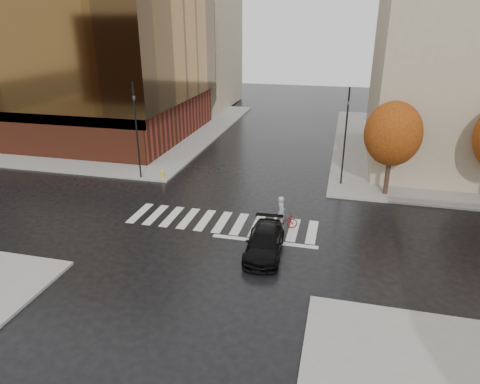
# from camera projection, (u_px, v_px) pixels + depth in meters

# --- Properties ---
(ground) EXTENTS (120.00, 120.00, 0.00)m
(ground) POSITION_uv_depth(u_px,v_px,m) (220.00, 226.00, 25.85)
(ground) COLOR black
(ground) RESTS_ON ground
(sidewalk_nw) EXTENTS (30.00, 30.00, 0.15)m
(sidewalk_nw) POSITION_uv_depth(u_px,v_px,m) (97.00, 126.00, 49.36)
(sidewalk_nw) COLOR gray
(sidewalk_nw) RESTS_ON ground
(crosswalk) EXTENTS (12.00, 3.00, 0.01)m
(crosswalk) POSITION_uv_depth(u_px,v_px,m) (222.00, 222.00, 26.30)
(crosswalk) COLOR silver
(crosswalk) RESTS_ON ground
(office_glass) EXTENTS (27.00, 19.00, 16.00)m
(office_glass) POSITION_uv_depth(u_px,v_px,m) (62.00, 54.00, 43.78)
(office_glass) COLOR #622717
(office_glass) RESTS_ON sidewalk_nw
(building_nw_far) EXTENTS (14.00, 12.00, 20.00)m
(building_nw_far) POSITION_uv_depth(u_px,v_px,m) (183.00, 30.00, 58.84)
(building_nw_far) COLOR tan
(building_nw_far) RESTS_ON sidewalk_nw
(tree_ne_a) EXTENTS (3.80, 3.80, 6.50)m
(tree_ne_a) POSITION_uv_depth(u_px,v_px,m) (393.00, 134.00, 28.60)
(tree_ne_a) COLOR #312016
(tree_ne_a) RESTS_ON sidewalk_ne
(sedan) EXTENTS (2.15, 4.70, 1.33)m
(sedan) POSITION_uv_depth(u_px,v_px,m) (265.00, 242.00, 22.56)
(sedan) COLOR black
(sedan) RESTS_ON ground
(cyclist) EXTENTS (1.93, 1.29, 2.07)m
(cyclist) POSITION_uv_depth(u_px,v_px,m) (282.00, 218.00, 25.20)
(cyclist) COLOR maroon
(cyclist) RESTS_ON ground
(traffic_light_nw) EXTENTS (0.18, 0.15, 7.28)m
(traffic_light_nw) POSITION_uv_depth(u_px,v_px,m) (136.00, 125.00, 31.72)
(traffic_light_nw) COLOR black
(traffic_light_nw) RESTS_ON sidewalk_nw
(traffic_light_ne) EXTENTS (0.16, 0.19, 7.11)m
(traffic_light_ne) POSITION_uv_depth(u_px,v_px,m) (346.00, 131.00, 30.49)
(traffic_light_ne) COLOR black
(traffic_light_ne) RESTS_ON sidewalk_ne
(fire_hydrant) EXTENTS (0.23, 0.23, 0.66)m
(fire_hydrant) POSITION_uv_depth(u_px,v_px,m) (163.00, 174.00, 32.94)
(fire_hydrant) COLOR yellow
(fire_hydrant) RESTS_ON sidewalk_nw
(manhole) EXTENTS (0.64, 0.64, 0.01)m
(manhole) POSITION_uv_depth(u_px,v_px,m) (271.00, 216.00, 27.03)
(manhole) COLOR #4B341A
(manhole) RESTS_ON ground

